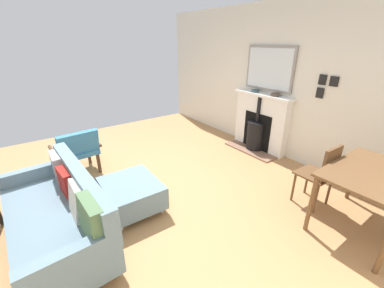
{
  "coord_description": "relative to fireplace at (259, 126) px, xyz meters",
  "views": [
    {
      "loc": [
        1.07,
        2.91,
        2.07
      ],
      "look_at": [
        -0.73,
        0.43,
        0.75
      ],
      "focal_mm": 22.69,
      "sensor_mm": 36.0,
      "label": 1
    }
  ],
  "objects": [
    {
      "name": "ground_plane",
      "position": [
        2.71,
        0.01,
        -0.5
      ],
      "size": [
        5.8,
        6.32,
        0.01
      ],
      "primitive_type": "cube",
      "color": "#A87A4C"
    },
    {
      "name": "wall_left",
      "position": [
        -0.19,
        0.01,
        0.86
      ],
      "size": [
        0.12,
        6.32,
        2.71
      ],
      "primitive_type": "cube",
      "color": "silver",
      "rests_on": "ground"
    },
    {
      "name": "fireplace",
      "position": [
        0.0,
        0.0,
        0.0
      ],
      "size": [
        0.51,
        1.24,
        1.13
      ],
      "color": "brown",
      "rests_on": "ground"
    },
    {
      "name": "mirror_over_mantel",
      "position": [
        -0.1,
        0.0,
        1.09
      ],
      "size": [
        0.04,
        1.02,
        0.79
      ],
      "color": "gray"
    },
    {
      "name": "mantel_bowl_near",
      "position": [
        -0.01,
        -0.21,
        0.66
      ],
      "size": [
        0.15,
        0.15,
        0.04
      ],
      "color": "#334C56",
      "rests_on": "fireplace"
    },
    {
      "name": "mantel_bowl_far",
      "position": [
        -0.01,
        0.26,
        0.67
      ],
      "size": [
        0.16,
        0.16,
        0.05
      ],
      "color": "#47382D",
      "rests_on": "fireplace"
    },
    {
      "name": "sofa",
      "position": [
        3.7,
        0.39,
        -0.14
      ],
      "size": [
        0.89,
        1.84,
        0.81
      ],
      "color": "#B2B2B7",
      "rests_on": "ground"
    },
    {
      "name": "ottoman",
      "position": [
        2.86,
        0.31,
        -0.26
      ],
      "size": [
        0.69,
        0.8,
        0.39
      ],
      "color": "#B2B2B7",
      "rests_on": "ground"
    },
    {
      "name": "armchair_accent",
      "position": [
        3.19,
        -1.04,
        -0.04
      ],
      "size": [
        0.72,
        0.65,
        0.79
      ],
      "color": "#4C3321",
      "rests_on": "ground"
    },
    {
      "name": "dining_table",
      "position": [
        0.84,
        2.25,
        0.17
      ],
      "size": [
        1.16,
        0.82,
        0.76
      ],
      "color": "brown",
      "rests_on": "ground"
    },
    {
      "name": "dining_chair_near_fireplace",
      "position": [
        0.84,
        1.71,
        0.02
      ],
      "size": [
        0.41,
        0.41,
        0.89
      ],
      "color": "brown",
      "rests_on": "ground"
    },
    {
      "name": "photo_gallery_row",
      "position": [
        -0.11,
        1.06,
        0.94
      ],
      "size": [
        0.02,
        0.29,
        0.36
      ],
      "color": "black"
    }
  ]
}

